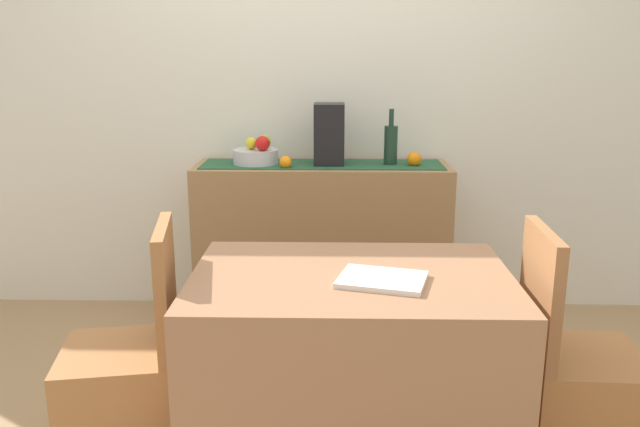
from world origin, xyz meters
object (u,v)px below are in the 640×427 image
sideboard_console (322,244)px  chair_near_window (126,395)px  fruit_bowl (256,156)px  chair_by_corner (577,401)px  open_book (382,280)px  wine_bottle (391,144)px  coffee_maker (329,134)px  dining_table (350,372)px

sideboard_console → chair_near_window: (-0.69, -1.33, -0.18)m
fruit_bowl → chair_by_corner: bearing=-45.8°
open_book → chair_near_window: 1.04m
chair_by_corner → chair_near_window: bearing=179.9°
fruit_bowl → chair_by_corner: fruit_bowl is taller
sideboard_console → wine_bottle: 0.67m
sideboard_console → wine_bottle: size_ratio=4.57×
coffee_maker → chair_near_window: coffee_maker is taller
open_book → chair_by_corner: size_ratio=0.31×
wine_bottle → open_book: wine_bottle is taller
fruit_bowl → dining_table: fruit_bowl is taller
wine_bottle → open_book: bearing=-95.7°
open_book → sideboard_console: bearing=114.0°
chair_near_window → chair_by_corner: bearing=-0.1°
coffee_maker → chair_by_corner: 1.79m
sideboard_console → chair_by_corner: (0.94, -1.33, -0.18)m
coffee_maker → open_book: 1.46m
sideboard_console → fruit_bowl: 0.60m
coffee_maker → fruit_bowl: bearing=180.0°
dining_table → chair_by_corner: 0.82m
sideboard_console → fruit_bowl: fruit_bowl is taller
open_book → chair_by_corner: 0.87m
open_book → dining_table: bearing=157.4°
sideboard_console → chair_by_corner: size_ratio=1.52×
coffee_maker → chair_by_corner: (0.90, -1.33, -0.78)m
fruit_bowl → dining_table: size_ratio=0.22×
chair_by_corner → wine_bottle: bearing=113.3°
fruit_bowl → coffee_maker: coffee_maker is taller
open_book → chair_by_corner: (0.71, 0.08, -0.48)m
fruit_bowl → open_book: bearing=-67.5°
fruit_bowl → chair_near_window: bearing=-103.9°
sideboard_console → wine_bottle: bearing=0.0°
wine_bottle → open_book: 1.44m
fruit_bowl → dining_table: (0.48, -1.34, -0.56)m
wine_bottle → coffee_maker: size_ratio=0.92×
sideboard_console → chair_by_corner: bearing=-54.8°
fruit_bowl → coffee_maker: 0.41m
dining_table → fruit_bowl: bearing=109.9°
dining_table → chair_by_corner: bearing=0.0°
dining_table → chair_near_window: 0.82m
sideboard_console → chair_near_window: size_ratio=1.52×
sideboard_console → dining_table: bearing=-84.6°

